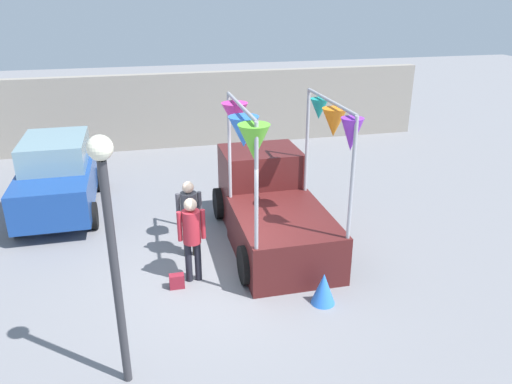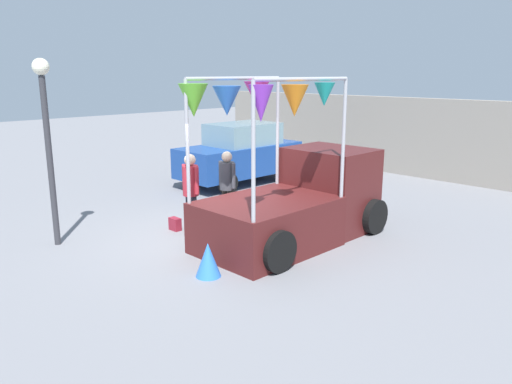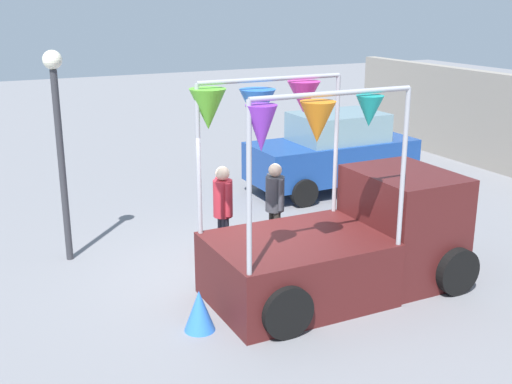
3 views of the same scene
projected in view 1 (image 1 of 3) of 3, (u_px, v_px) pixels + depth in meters
The scene contains 9 objects.
ground_plane at pixel (226, 275), 9.93m from camera, with size 60.00×60.00×0.00m, color slate.
vendor_truck at pixel (270, 201), 11.06m from camera, with size 2.43×4.15×3.33m.
parked_car at pixel (58, 175), 12.50m from camera, with size 1.88×4.00×1.88m.
person_customer at pixel (192, 232), 9.36m from camera, with size 0.53×0.34×1.72m.
person_vendor at pixel (189, 212), 10.28m from camera, with size 0.53×0.34×1.68m.
handbag at pixel (177, 281), 9.44m from camera, with size 0.28×0.16×0.28m, color maroon.
street_lamp at pixel (110, 230), 6.36m from camera, with size 0.32×0.32×3.68m.
brick_boundary_wall at pixel (179, 110), 17.61m from camera, with size 18.00×0.36×2.60m, color gray.
folded_kite_bundle_azure at pixel (323, 288), 8.93m from camera, with size 0.44×0.44×0.60m, color blue.
Camera 1 is at (-1.42, -8.47, 5.27)m, focal length 35.00 mm.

